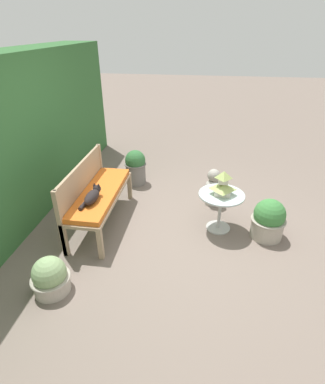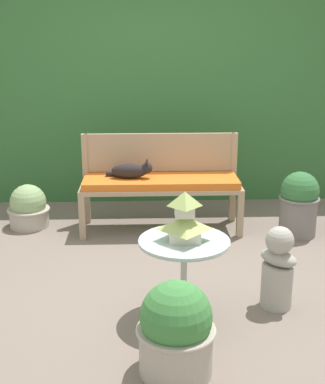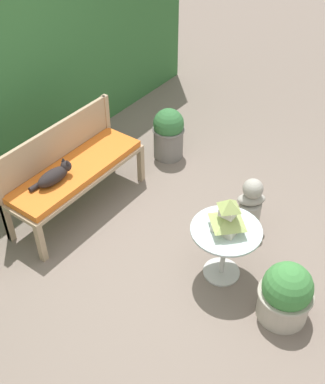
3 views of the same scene
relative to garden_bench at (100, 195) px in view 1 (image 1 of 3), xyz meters
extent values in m
plane|color=#75665B|center=(-0.08, -0.98, -0.46)|extent=(30.00, 30.00, 0.00)
cube|color=#336633|center=(-0.08, 1.27, 0.67)|extent=(6.40, 0.71, 2.25)
cube|color=tan|center=(-0.74, -0.23, -0.24)|extent=(0.06, 0.06, 0.42)
cube|color=tan|center=(0.74, -0.23, -0.24)|extent=(0.06, 0.06, 0.42)
cube|color=tan|center=(-0.74, 0.23, -0.24)|extent=(0.06, 0.06, 0.42)
cube|color=tan|center=(0.74, 0.23, -0.24)|extent=(0.06, 0.06, 0.42)
cube|color=tan|center=(0.00, 0.00, -0.01)|extent=(1.55, 0.51, 0.04)
cube|color=orange|center=(0.00, 0.00, 0.04)|extent=(1.48, 0.47, 0.07)
cube|color=tan|center=(-0.74, 0.24, 0.00)|extent=(0.06, 0.06, 0.92)
cube|color=tan|center=(0.74, 0.24, 0.00)|extent=(0.06, 0.06, 0.92)
cube|color=tan|center=(0.00, 0.24, 0.27)|extent=(1.48, 0.04, 0.38)
ellipsoid|color=black|center=(-0.30, -0.01, 0.15)|extent=(0.36, 0.17, 0.14)
sphere|color=black|center=(-0.13, -0.02, 0.17)|extent=(0.11, 0.11, 0.11)
cone|color=black|center=(-0.13, 0.01, 0.24)|extent=(0.04, 0.04, 0.05)
cone|color=black|center=(-0.13, -0.05, 0.24)|extent=(0.04, 0.04, 0.05)
cylinder|color=black|center=(-0.43, 0.06, 0.10)|extent=(0.19, 0.06, 0.05)
cylinder|color=#B7B7B2|center=(0.10, -1.66, -0.45)|extent=(0.34, 0.34, 0.02)
cylinder|color=#B7B7B2|center=(0.10, -1.66, -0.18)|extent=(0.04, 0.04, 0.55)
cylinder|color=silver|center=(0.10, -1.66, 0.10)|extent=(0.61, 0.61, 0.01)
torus|color=#B7B7B2|center=(0.10, -1.66, 0.08)|extent=(0.62, 0.62, 0.02)
cube|color=beige|center=(0.10, -1.66, 0.14)|extent=(0.20, 0.20, 0.08)
pyramid|color=#A8BC66|center=(0.10, -1.66, 0.22)|extent=(0.27, 0.27, 0.09)
cube|color=beige|center=(0.10, -1.66, 0.30)|extent=(0.13, 0.13, 0.07)
pyramid|color=#A8BC66|center=(0.10, -1.66, 0.39)|extent=(0.17, 0.17, 0.10)
cylinder|color=#A39E93|center=(0.77, -1.57, -0.30)|extent=(0.22, 0.22, 0.32)
ellipsoid|color=#A39E93|center=(0.77, -1.57, -0.08)|extent=(0.30, 0.31, 0.11)
sphere|color=#A39E93|center=(0.77, -1.57, 0.05)|extent=(0.20, 0.20, 0.20)
cylinder|color=slate|center=(1.30, -0.20, -0.26)|extent=(0.35, 0.35, 0.38)
torus|color=slate|center=(1.30, -0.20, -0.09)|extent=(0.38, 0.38, 0.03)
sphere|color=#336B38|center=(1.30, -0.20, -0.01)|extent=(0.36, 0.36, 0.36)
cylinder|color=#ADA393|center=(0.00, -2.30, -0.31)|extent=(0.42, 0.42, 0.28)
torus|color=#ADA393|center=(0.00, -2.30, -0.19)|extent=(0.46, 0.46, 0.03)
sphere|color=#3D7F3D|center=(0.00, -2.30, -0.10)|extent=(0.41, 0.41, 0.41)
cylinder|color=#ADA393|center=(-1.32, 0.14, -0.36)|extent=(0.39, 0.39, 0.19)
torus|color=#ADA393|center=(-1.32, 0.14, -0.28)|extent=(0.42, 0.42, 0.03)
sphere|color=#89A870|center=(-1.32, 0.14, -0.20)|extent=(0.36, 0.36, 0.36)
camera|label=1|loc=(-3.45, -1.38, 2.07)|focal=28.00mm
camera|label=2|loc=(-0.17, -4.96, 1.44)|focal=50.00mm
camera|label=3|loc=(-2.56, -2.93, 2.96)|focal=45.00mm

